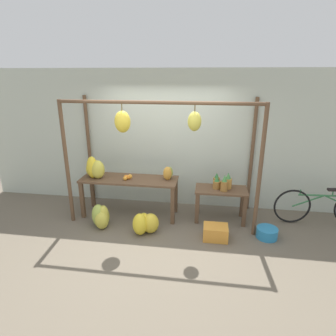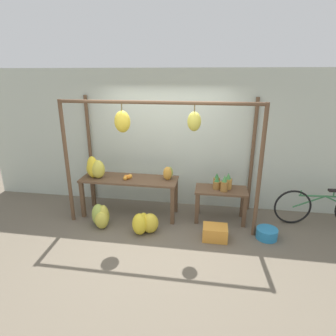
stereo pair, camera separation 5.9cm
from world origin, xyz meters
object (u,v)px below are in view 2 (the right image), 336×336
fruit_crate_white (215,233)px  banana_pile_on_table (95,168)px  blue_bucket (267,233)px  orange_pile (128,177)px  papaya_pile (168,173)px  banana_pile_ground_left (101,217)px  pineapple_cluster (222,183)px  banana_pile_ground_right (145,223)px  parked_bicycle (323,207)px

fruit_crate_white → banana_pile_on_table: bearing=165.6°
blue_bucket → fruit_crate_white: bearing=-169.4°
orange_pile → papaya_pile: size_ratio=0.69×
papaya_pile → blue_bucket: bearing=-16.8°
banana_pile_ground_left → pineapple_cluster: bearing=15.9°
banana_pile_on_table → papaya_pile: bearing=4.3°
banana_pile_ground_right → papaya_pile: 1.04m
orange_pile → papaya_pile: bearing=8.0°
orange_pile → fruit_crate_white: 1.92m
pineapple_cluster → banana_pile_ground_right: bearing=-152.1°
banana_pile_on_table → fruit_crate_white: (2.34, -0.60, -0.83)m
fruit_crate_white → papaya_pile: 1.40m
banana_pile_ground_left → banana_pile_on_table: bearing=118.8°
banana_pile_on_table → blue_bucket: (3.22, -0.44, -0.86)m
orange_pile → fruit_crate_white: (1.69, -0.60, -0.69)m
banana_pile_on_table → pineapple_cluster: 2.45m
banana_pile_ground_left → fruit_crate_white: bearing=-2.9°
banana_pile_ground_right → parked_bicycle: bearing=13.8°
banana_pile_ground_left → blue_bucket: bearing=1.1°
orange_pile → blue_bucket: size_ratio=0.52×
banana_pile_on_table → blue_bucket: size_ratio=1.27×
pineapple_cluster → fruit_crate_white: bearing=-97.8°
pineapple_cluster → fruit_crate_white: pineapple_cluster is taller
banana_pile_ground_left → parked_bicycle: parked_bicycle is taller
banana_pile_ground_right → parked_bicycle: parked_bicycle is taller
banana_pile_ground_left → banana_pile_ground_right: (0.84, -0.09, -0.01)m
banana_pile_ground_right → papaya_pile: bearing=65.5°
banana_pile_ground_left → banana_pile_ground_right: 0.84m
banana_pile_ground_right → papaya_pile: size_ratio=1.97×
blue_bucket → papaya_pile: papaya_pile is taller
parked_bicycle → banana_pile_ground_left: bearing=-170.2°
banana_pile_on_table → papaya_pile: size_ratio=1.70×
blue_bucket → banana_pile_ground_right: bearing=-176.0°
orange_pile → banana_pile_ground_right: (0.46, -0.58, -0.63)m
banana_pile_ground_right → parked_bicycle: size_ratio=0.30×
orange_pile → banana_pile_ground_left: (-0.38, -0.49, -0.62)m
blue_bucket → parked_bicycle: parked_bicycle is taller
pineapple_cluster → parked_bicycle: pineapple_cluster is taller
orange_pile → pineapple_cluster: 1.79m
orange_pile → parked_bicycle: orange_pile is taller
banana_pile_ground_right → parked_bicycle: 3.29m
pineapple_cluster → banana_pile_ground_right: (-1.33, -0.70, -0.58)m
orange_pile → banana_pile_ground_right: orange_pile is taller
banana_pile_ground_right → pineapple_cluster: bearing=27.9°
banana_pile_on_table → parked_bicycle: 4.35m
papaya_pile → banana_pile_ground_left: bearing=-152.4°
fruit_crate_white → banana_pile_ground_left: bearing=177.1°
parked_bicycle → banana_pile_on_table: bearing=-177.3°
pineapple_cluster → fruit_crate_white: (-0.10, -0.72, -0.64)m
orange_pile → banana_pile_ground_right: 0.97m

